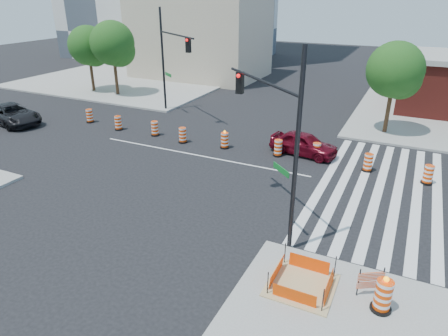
# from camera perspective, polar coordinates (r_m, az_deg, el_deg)

# --- Properties ---
(ground) EXTENTS (120.00, 120.00, 0.00)m
(ground) POSITION_cam_1_polar(r_m,az_deg,el_deg) (24.65, -3.56, 1.78)
(ground) COLOR black
(ground) RESTS_ON ground
(sidewalk_nw) EXTENTS (22.00, 22.00, 0.15)m
(sidewalk_nw) POSITION_cam_1_polar(r_m,az_deg,el_deg) (48.73, -11.95, 12.62)
(sidewalk_nw) COLOR gray
(sidewalk_nw) RESTS_ON ground
(crosswalk_east) EXTENTS (6.75, 13.50, 0.01)m
(crosswalk_east) POSITION_cam_1_polar(r_m,az_deg,el_deg) (21.89, 22.36, -3.09)
(crosswalk_east) COLOR silver
(crosswalk_east) RESTS_ON ground
(lane_centerline) EXTENTS (14.00, 0.12, 0.01)m
(lane_centerline) POSITION_cam_1_polar(r_m,az_deg,el_deg) (24.65, -3.56, 1.79)
(lane_centerline) COLOR silver
(lane_centerline) RESTS_ON ground
(excavation_pit) EXTENTS (2.20, 2.20, 0.90)m
(excavation_pit) POSITION_cam_1_polar(r_m,az_deg,el_deg) (14.32, 11.01, -15.96)
(excavation_pit) COLOR tan
(excavation_pit) RESTS_ON ground
(beige_midrise) EXTENTS (14.00, 10.00, 10.00)m
(beige_midrise) POSITION_cam_1_polar(r_m,az_deg,el_deg) (48.07, -3.41, 18.87)
(beige_midrise) COLOR #B8A68C
(beige_midrise) RESTS_ON ground
(red_coupe) EXTENTS (4.37, 2.29, 1.42)m
(red_coupe) POSITION_cam_1_polar(r_m,az_deg,el_deg) (25.03, 11.31, 3.44)
(red_coupe) COLOR #570715
(red_coupe) RESTS_ON ground
(dark_suv) EXTENTS (5.75, 3.61, 1.48)m
(dark_suv) POSITION_cam_1_polar(r_m,az_deg,el_deg) (34.46, -27.99, 6.82)
(dark_suv) COLOR black
(dark_suv) RESTS_ON ground
(signal_pole_se) EXTENTS (4.41, 3.93, 7.64)m
(signal_pole_se) POSITION_cam_1_polar(r_m,az_deg,el_deg) (15.40, 7.33, 6.35)
(signal_pole_se) COLOR black
(signal_pole_se) RESTS_ON ground
(signal_pole_nw) EXTENTS (5.05, 3.59, 8.02)m
(signal_pole_nw) POSITION_cam_1_polar(r_m,az_deg,el_deg) (32.11, -7.70, 15.97)
(signal_pole_nw) COLOR black
(signal_pole_nw) RESTS_ON ground
(pit_drum) EXTENTS (0.65, 0.65, 1.28)m
(pit_drum) POSITION_cam_1_polar(r_m,az_deg,el_deg) (13.84, 21.75, -16.68)
(pit_drum) COLOR black
(pit_drum) RESTS_ON ground
(barricade) EXTENTS (0.79, 0.50, 1.05)m
(barricade) POSITION_cam_1_polar(r_m,az_deg,el_deg) (14.24, 20.22, -14.84)
(barricade) COLOR #EC3F04
(barricade) RESTS_ON ground
(tree_north_a) EXTENTS (3.74, 3.74, 6.36)m
(tree_north_a) POSITION_cam_1_polar(r_m,az_deg,el_deg) (41.97, -18.73, 15.95)
(tree_north_a) COLOR #382314
(tree_north_a) RESTS_ON ground
(tree_north_b) EXTENTS (4.06, 4.06, 6.90)m
(tree_north_b) POSITION_cam_1_polar(r_m,az_deg,el_deg) (39.78, -15.54, 16.47)
(tree_north_b) COLOR #382314
(tree_north_b) RESTS_ON ground
(tree_north_c) EXTENTS (3.74, 3.74, 6.36)m
(tree_north_c) POSITION_cam_1_polar(r_m,az_deg,el_deg) (29.68, 23.26, 12.37)
(tree_north_c) COLOR #382314
(tree_north_c) RESTS_ON ground
(median_drum_0) EXTENTS (0.60, 0.60, 1.02)m
(median_drum_0) POSITION_cam_1_polar(r_m,az_deg,el_deg) (32.52, -18.64, 7.01)
(median_drum_0) COLOR black
(median_drum_0) RESTS_ON ground
(median_drum_1) EXTENTS (0.60, 0.60, 1.02)m
(median_drum_1) POSITION_cam_1_polar(r_m,az_deg,el_deg) (30.12, -14.87, 6.17)
(median_drum_1) COLOR black
(median_drum_1) RESTS_ON ground
(median_drum_2) EXTENTS (0.60, 0.60, 1.02)m
(median_drum_2) POSITION_cam_1_polar(r_m,az_deg,el_deg) (28.35, -9.85, 5.52)
(median_drum_2) COLOR black
(median_drum_2) RESTS_ON ground
(median_drum_3) EXTENTS (0.60, 0.60, 1.02)m
(median_drum_3) POSITION_cam_1_polar(r_m,az_deg,el_deg) (26.75, -5.92, 4.62)
(median_drum_3) COLOR black
(median_drum_3) RESTS_ON ground
(median_drum_4) EXTENTS (0.60, 0.60, 1.18)m
(median_drum_4) POSITION_cam_1_polar(r_m,az_deg,el_deg) (25.65, 0.10, 3.91)
(median_drum_4) COLOR black
(median_drum_4) RESTS_ON ground
(median_drum_5) EXTENTS (0.60, 0.60, 1.02)m
(median_drum_5) POSITION_cam_1_polar(r_m,az_deg,el_deg) (24.62, 7.73, 2.78)
(median_drum_5) COLOR black
(median_drum_5) RESTS_ON ground
(median_drum_6) EXTENTS (0.60, 0.60, 1.02)m
(median_drum_6) POSITION_cam_1_polar(r_m,az_deg,el_deg) (24.53, 13.06, 2.27)
(median_drum_6) COLOR black
(median_drum_6) RESTS_ON ground
(median_drum_7) EXTENTS (0.60, 0.60, 1.02)m
(median_drum_7) POSITION_cam_1_polar(r_m,az_deg,el_deg) (23.73, 19.87, 0.66)
(median_drum_7) COLOR black
(median_drum_7) RESTS_ON ground
(median_drum_8) EXTENTS (0.60, 0.60, 1.02)m
(median_drum_8) POSITION_cam_1_polar(r_m,az_deg,el_deg) (23.43, 27.12, -0.93)
(median_drum_8) COLOR black
(median_drum_8) RESTS_ON ground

